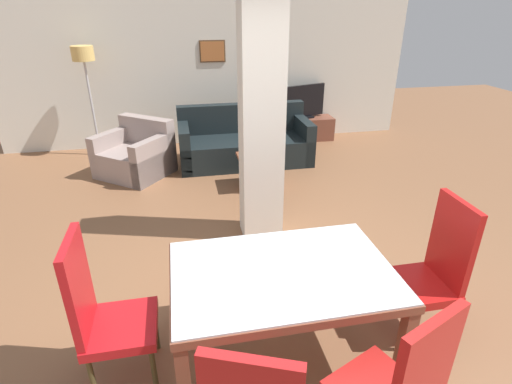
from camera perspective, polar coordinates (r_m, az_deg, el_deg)
name	(u,v)px	position (r m, az deg, el deg)	size (l,w,h in m)	color
ground_plane	(280,348)	(3.24, 3.47, -21.40)	(18.00, 18.00, 0.00)	brown
back_wall	(209,66)	(7.32, -6.72, 17.43)	(7.20, 0.09, 2.70)	silver
divider_pillar	(261,115)	(4.04, 0.77, 10.97)	(0.42, 0.33, 2.70)	silver
dining_table	(282,287)	(2.85, 3.79, -13.42)	(1.51, 1.01, 0.73)	brown
dining_chair_head_right	(433,268)	(3.30, 23.98, -9.84)	(0.46, 0.46, 1.12)	#B31615
dining_chair_head_left	(103,311)	(2.84, -21.07, -15.58)	(0.46, 0.46, 1.12)	#B4151A
sofa	(245,144)	(6.46, -1.64, 6.88)	(2.07, 0.89, 0.88)	black
armchair	(136,156)	(6.25, -16.77, 4.96)	(1.25, 1.24, 0.80)	#A18D87
coffee_table	(258,171)	(5.57, 0.34, 3.00)	(0.55, 0.50, 0.45)	brown
bottle	(264,149)	(5.53, 1.09, 6.21)	(0.08, 0.08, 0.22)	#194C23
tv_stand	(304,129)	(7.63, 6.81, 8.96)	(1.08, 0.40, 0.42)	brown
tv_screen	(305,102)	(7.50, 7.01, 12.63)	(0.78, 0.30, 0.60)	black
floor_lamp	(85,64)	(7.02, -23.29, 16.39)	(0.33, 0.33, 1.76)	#B7B7BC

